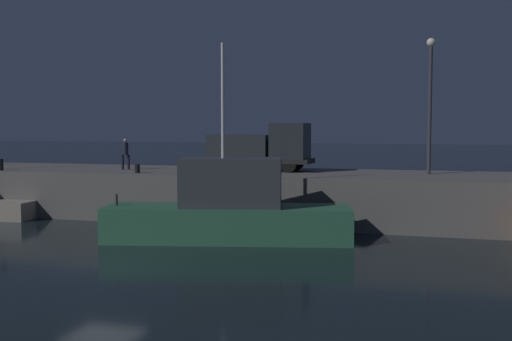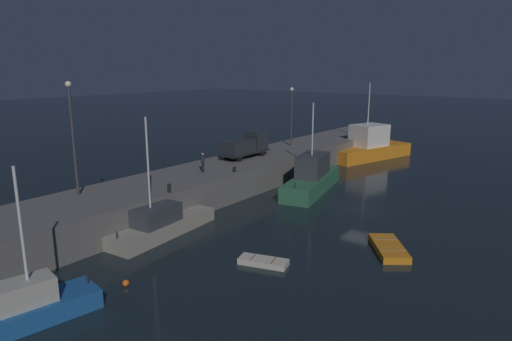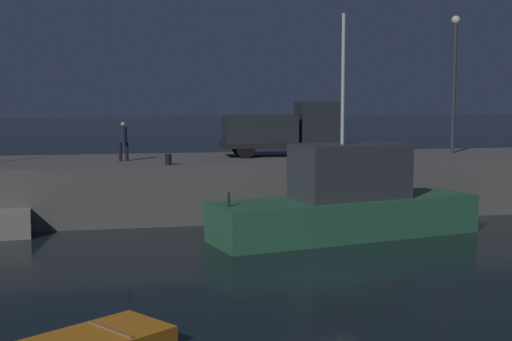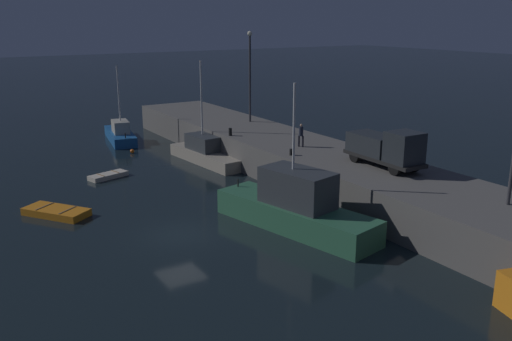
{
  "view_description": "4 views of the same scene",
  "coord_description": "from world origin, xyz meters",
  "views": [
    {
      "loc": [
        11.24,
        -19.31,
        4.98
      ],
      "look_at": [
        3.19,
        8.6,
        2.91
      ],
      "focal_mm": 43.87,
      "sensor_mm": 36.0,
      "label": 1
    },
    {
      "loc": [
        -34.02,
        -14.7,
        11.69
      ],
      "look_at": [
        -2.14,
        9.39,
        2.47
      ],
      "focal_mm": 31.35,
      "sensor_mm": 36.0,
      "label": 2
    },
    {
      "loc": [
        -6.27,
        -19.99,
        5.5
      ],
      "look_at": [
        -0.56,
        8.14,
        2.45
      ],
      "focal_mm": 50.44,
      "sensor_mm": 36.0,
      "label": 3
    },
    {
      "loc": [
        27.38,
        -11.82,
        12.03
      ],
      "look_at": [
        -1.22,
        5.9,
        2.69
      ],
      "focal_mm": 38.94,
      "sensor_mm": 36.0,
      "label": 4
    }
  ],
  "objects": [
    {
      "name": "ground_plane",
      "position": [
        0.0,
        0.0,
        0.0
      ],
      "size": [
        320.0,
        320.0,
        0.0
      ],
      "primitive_type": "plane",
      "color": "black"
    },
    {
      "name": "pier_quay",
      "position": [
        0.0,
        13.18,
        1.26
      ],
      "size": [
        62.55,
        7.11,
        2.51
      ],
      "color": "#5B5956",
      "rests_on": "ground"
    },
    {
      "name": "fishing_boat_white",
      "position": [
        2.65,
        6.22,
        1.32
      ],
      "size": [
        10.99,
        5.07,
        8.53
      ],
      "color": "#2D6647",
      "rests_on": "ground"
    },
    {
      "name": "lamp_post_east",
      "position": [
        10.9,
        13.97,
        6.63
      ],
      "size": [
        0.44,
        0.44,
        6.93
      ],
      "color": "#38383D",
      "rests_on": "pier_quay"
    },
    {
      "name": "utility_truck",
      "position": [
        2.03,
        13.83,
        3.82
      ],
      "size": [
        5.95,
        2.08,
        2.63
      ],
      "color": "black",
      "rests_on": "pier_quay"
    },
    {
      "name": "dockworker",
      "position": [
        -5.7,
        12.68,
        3.52
      ],
      "size": [
        0.43,
        0.43,
        1.76
      ],
      "color": "black",
      "rests_on": "pier_quay"
    },
    {
      "name": "bollard_west",
      "position": [
        -12.05,
        10.11,
        2.83
      ],
      "size": [
        0.28,
        0.28,
        0.64
      ],
      "primitive_type": "cylinder",
      "color": "black",
      "rests_on": "pier_quay"
    },
    {
      "name": "bollard_central",
      "position": [
        -3.88,
        10.51,
        2.74
      ],
      "size": [
        0.28,
        0.28,
        0.46
      ],
      "primitive_type": "cylinder",
      "color": "black",
      "rests_on": "pier_quay"
    }
  ]
}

